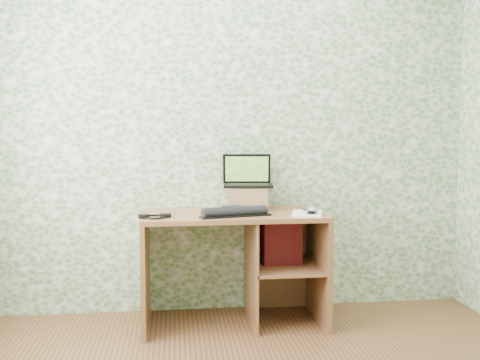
{
  "coord_description": "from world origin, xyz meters",
  "views": [
    {
      "loc": [
        -0.38,
        -2.06,
        1.28
      ],
      "look_at": [
        0.04,
        1.39,
        0.97
      ],
      "focal_mm": 40.0,
      "sensor_mm": 36.0,
      "label": 1
    }
  ],
  "objects": [
    {
      "name": "mouse",
      "position": [
        0.49,
        1.27,
        0.78
      ],
      "size": [
        0.1,
        0.12,
        0.03
      ],
      "primitive_type": "ellipsoid",
      "rotation": [
        0.0,
        0.0,
        -0.41
      ],
      "color": "silver",
      "rests_on": "notepad"
    },
    {
      "name": "desk",
      "position": [
        0.08,
        1.47,
        0.48
      ],
      "size": [
        1.2,
        0.6,
        0.75
      ],
      "color": "brown",
      "rests_on": "floor"
    },
    {
      "name": "red_box",
      "position": [
        0.33,
        1.44,
        0.55
      ],
      "size": [
        0.27,
        0.11,
        0.32
      ],
      "primitive_type": "cube",
      "rotation": [
        0.0,
        0.0,
        0.08
      ],
      "color": "maroon",
      "rests_on": "desk"
    },
    {
      "name": "pen",
      "position": [
        0.5,
        1.37,
        0.77
      ],
      "size": [
        0.08,
        0.11,
        0.01
      ],
      "primitive_type": "cylinder",
      "rotation": [
        1.57,
        0.0,
        0.59
      ],
      "color": "black",
      "rests_on": "notepad"
    },
    {
      "name": "wall_back",
      "position": [
        0.0,
        1.75,
        1.3
      ],
      "size": [
        3.5,
        0.0,
        3.5
      ],
      "primitive_type": "plane",
      "rotation": [
        1.57,
        0.0,
        0.0
      ],
      "color": "silver",
      "rests_on": "ground"
    },
    {
      "name": "headphones",
      "position": [
        -0.51,
        1.29,
        0.76
      ],
      "size": [
        0.21,
        0.17,
        0.03
      ],
      "rotation": [
        0.0,
        0.0,
        0.13
      ],
      "color": "black",
      "rests_on": "desk"
    },
    {
      "name": "laptop",
      "position": [
        0.12,
        1.62,
        0.96
      ],
      "size": [
        0.36,
        0.28,
        0.22
      ],
      "rotation": [
        0.0,
        0.0,
        -0.14
      ],
      "color": "black",
      "rests_on": "riser"
    },
    {
      "name": "riser",
      "position": [
        0.12,
        1.58,
        0.83
      ],
      "size": [
        0.29,
        0.25,
        0.16
      ],
      "primitive_type": "cube",
      "rotation": [
        0.0,
        0.0,
        -0.14
      ],
      "color": "brown",
      "rests_on": "desk"
    },
    {
      "name": "keyboard",
      "position": [
        -0.0,
        1.34,
        0.77
      ],
      "size": [
        0.47,
        0.32,
        0.06
      ],
      "rotation": [
        0.0,
        0.0,
        0.23
      ],
      "color": "black",
      "rests_on": "desk"
    },
    {
      "name": "notepad",
      "position": [
        0.47,
        1.31,
        0.76
      ],
      "size": [
        0.26,
        0.32,
        0.01
      ],
      "primitive_type": "cube",
      "rotation": [
        0.0,
        0.0,
        -0.28
      ],
      "color": "silver",
      "rests_on": "desk"
    }
  ]
}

